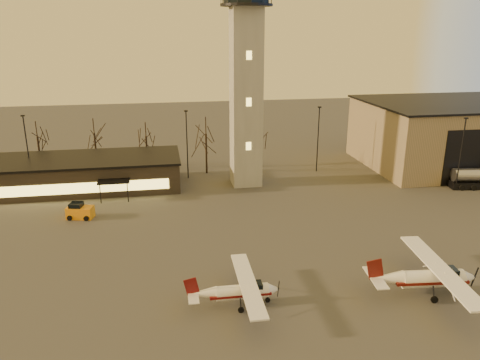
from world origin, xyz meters
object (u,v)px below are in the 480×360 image
Objects in this scene: cessna_rear at (244,294)px; cessna_front at (434,281)px; terminal at (88,173)px; fuel_truck at (478,180)px; control_tower at (246,67)px; hangar at (460,133)px; service_cart at (80,212)px.

cessna_front is at bearing -3.01° from cessna_rear.
fuel_truck is at bearing -10.10° from terminal.
control_tower reaches higher than cessna_rear.
cessna_rear is (-15.95, 1.14, -0.22)m from cessna_front.
hangar reaches higher than cessna_rear.
cessna_rear is (-41.88, -34.51, -4.20)m from hangar.
hangar is at bearing 59.89° from cessna_front.
service_cart is at bearing -156.59° from control_tower.
terminal is (-57.99, -2.00, -3.00)m from hangar.
control_tower reaches higher than fuel_truck.
service_cart is at bearing 150.76° from cessna_front.
terminal is 7.81× the size of service_cart.
hangar is 54.43m from cessna_rear.
service_cart is at bearing -88.09° from terminal.
cessna_rear is (16.11, -32.51, -1.20)m from terminal.
control_tower is 35.86m from fuel_truck.
control_tower is 36.52m from cessna_front.
fuel_truck is 2.43× the size of service_cart.
control_tower is 1.07× the size of hangar.
cessna_front is 38.76m from service_cart.
service_cart is (0.38, -11.34, -1.44)m from terminal.
cessna_rear is 26.38m from service_cart.
cessna_front is 3.86× the size of service_cart.
service_cart is at bearing 127.70° from cessna_rear.
cessna_front is at bearing -72.36° from control_tower.
terminal is 36.31m from cessna_rear.
hangar is 2.44× the size of cessna_front.
control_tower reaches higher than hangar.
service_cart is (-21.62, -9.36, -15.61)m from control_tower.
cessna_rear reaches higher than service_cart.
fuel_truck is at bearing -110.95° from hangar.
cessna_rear is at bearing -63.64° from terminal.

